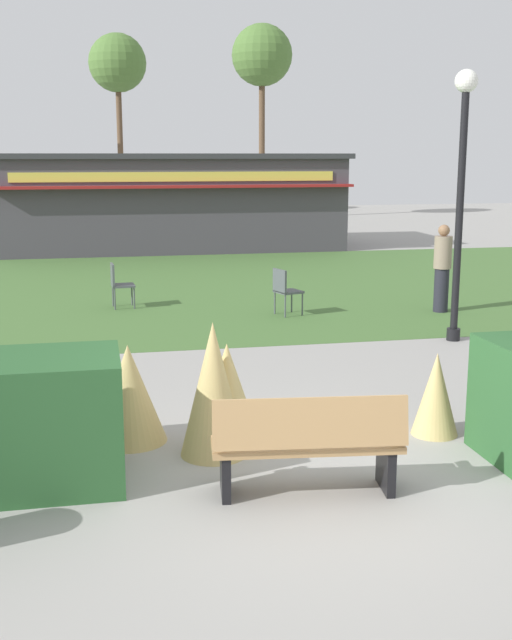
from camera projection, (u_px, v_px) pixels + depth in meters
ground_plane at (321, 486)px, 7.31m from camera, size 80.00×80.00×0.00m
lawn_patch at (182, 287)px, 18.27m from camera, size 36.00×12.00×0.01m
park_bench at (308, 444)px, 7.03m from camera, size 1.75×0.71×0.95m
ornamental_grass_behind_left at (213, 389)px, 7.96m from camera, size 0.68×0.68×1.38m
ornamental_grass_behind_right at (227, 396)px, 8.18m from camera, size 0.74×0.74×1.11m
ornamental_grass_behind_center at (129, 393)px, 8.38m from camera, size 0.78×0.78×1.05m
ornamental_grass_behind_far at (436, 394)px, 8.59m from camera, size 0.51×0.51×0.91m
lamppost_mid at (462, 174)px, 12.53m from camera, size 0.36×0.36×4.29m
food_kiosk at (170, 201)px, 25.85m from camera, size 11.01×4.86×3.03m
cafe_chair_west at (118, 282)px, 15.74m from camera, size 0.47×0.47×0.89m
cafe_chair_east at (285, 288)px, 15.00m from camera, size 0.55×0.55×0.89m
person_standing at (442, 268)px, 15.28m from camera, size 0.34×0.34×1.69m
parked_car_west_slot at (80, 212)px, 33.32m from camera, size 4.21×2.07×1.20m
tree_left_bg at (262, 57)px, 36.59m from camera, size 2.80×2.80×8.90m
tree_right_bg at (118, 65)px, 38.60m from camera, size 2.80×2.80×8.78m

